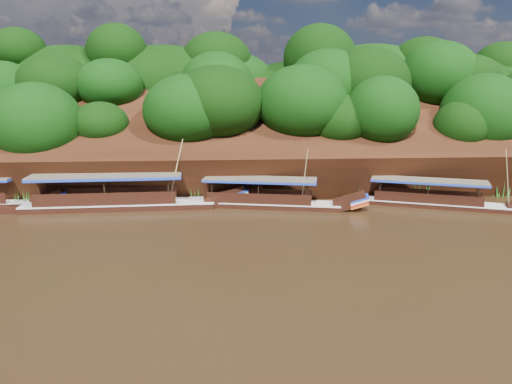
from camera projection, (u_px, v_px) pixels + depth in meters
ground at (292, 233)px, 32.51m from camera, size 160.00×160.00×0.00m
riverbank at (261, 157)px, 54.30m from camera, size 120.00×30.06×19.40m
boat_0 at (446, 201)px, 39.46m from camera, size 13.01×6.75×5.31m
boat_1 at (277, 201)px, 39.47m from camera, size 13.48×4.82×5.24m
boat_2 at (131, 201)px, 39.19m from camera, size 17.51×3.27×5.92m
reeds at (232, 192)px, 41.38m from camera, size 48.87×2.49×2.03m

